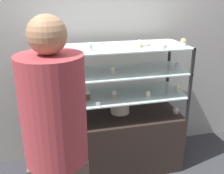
{
  "coord_description": "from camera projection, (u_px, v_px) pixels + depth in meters",
  "views": [
    {
      "loc": [
        -0.58,
        -2.36,
        1.88
      ],
      "look_at": [
        0.0,
        0.0,
        0.96
      ],
      "focal_mm": 42.0,
      "sensor_mm": 36.0,
      "label": 1
    }
  ],
  "objects": [
    {
      "name": "cupcake_2",
      "position": [
        42.0,
        101.0,
        2.4
      ],
      "size": [
        0.05,
        0.05,
        0.07
      ],
      "color": "beige",
      "rests_on": "display_riser_lower"
    },
    {
      "name": "display_riser_lower",
      "position": [
        112.0,
        96.0,
        2.63
      ],
      "size": [
        1.45,
        0.52,
        0.24
      ],
      "color": "black",
      "rests_on": "display_base"
    },
    {
      "name": "ground_plane",
      "position": [
        112.0,
        167.0,
        2.93
      ],
      "size": [
        20.0,
        20.0,
        0.0
      ],
      "primitive_type": "plane",
      "color": "#2D2D33"
    },
    {
      "name": "cupcake_5",
      "position": [
        177.0,
        88.0,
        2.73
      ],
      "size": [
        0.05,
        0.05,
        0.07
      ],
      "color": "beige",
      "rests_on": "display_riser_lower"
    },
    {
      "name": "price_tag_3",
      "position": [
        165.0,
        47.0,
        2.32
      ],
      "size": [
        0.04,
        0.0,
        0.04
      ],
      "color": "white",
      "rests_on": "display_riser_upper"
    },
    {
      "name": "cupcake_1",
      "position": [
        176.0,
        111.0,
        2.78
      ],
      "size": [
        0.06,
        0.06,
        0.07
      ],
      "color": "#CCB28C",
      "rests_on": "display_base"
    },
    {
      "name": "cupcake_12",
      "position": [
        183.0,
        42.0,
        2.48
      ],
      "size": [
        0.06,
        0.06,
        0.07
      ],
      "color": "white",
      "rests_on": "display_riser_upper"
    },
    {
      "name": "cupcake_7",
      "position": [
        113.0,
        71.0,
        2.47
      ],
      "size": [
        0.05,
        0.05,
        0.06
      ],
      "color": "beige",
      "rests_on": "display_riser_middle"
    },
    {
      "name": "price_tag_1",
      "position": [
        98.0,
        105.0,
        2.36
      ],
      "size": [
        0.04,
        0.0,
        0.04
      ],
      "color": "white",
      "rests_on": "display_riser_lower"
    },
    {
      "name": "cupcake_9",
      "position": [
        36.0,
        50.0,
        2.18
      ],
      "size": [
        0.06,
        0.06,
        0.07
      ],
      "color": "#CCB28C",
      "rests_on": "display_riser_upper"
    },
    {
      "name": "customer_figure",
      "position": [
        56.0,
        142.0,
        1.71
      ],
      "size": [
        0.41,
        0.41,
        1.75
      ],
      "color": "brown",
      "rests_on": "ground_plane"
    },
    {
      "name": "cupcake_6",
      "position": [
        41.0,
        77.0,
        2.29
      ],
      "size": [
        0.05,
        0.05,
        0.06
      ],
      "color": "beige",
      "rests_on": "display_riser_middle"
    },
    {
      "name": "cupcake_3",
      "position": [
        114.0,
        94.0,
        2.57
      ],
      "size": [
        0.05,
        0.05,
        0.07
      ],
      "color": "#CCB28C",
      "rests_on": "display_riser_lower"
    },
    {
      "name": "display_riser_middle",
      "position": [
        112.0,
        73.0,
        2.54
      ],
      "size": [
        1.45,
        0.52,
        0.24
      ],
      "color": "black",
      "rests_on": "display_riser_lower"
    },
    {
      "name": "cupcake_8",
      "position": [
        177.0,
        66.0,
        2.63
      ],
      "size": [
        0.05,
        0.05,
        0.06
      ],
      "color": "white",
      "rests_on": "display_riser_middle"
    },
    {
      "name": "display_base",
      "position": [
        112.0,
        143.0,
        2.82
      ],
      "size": [
        1.45,
        0.52,
        0.63
      ],
      "color": "black",
      "rests_on": "ground_plane"
    },
    {
      "name": "layer_cake_centerpiece",
      "position": [
        120.0,
        107.0,
        2.79
      ],
      "size": [
        0.21,
        0.21,
        0.13
      ],
      "color": "beige",
      "rests_on": "display_base"
    },
    {
      "name": "donut_glazed",
      "position": [
        144.0,
        44.0,
        2.51
      ],
      "size": [
        0.11,
        0.11,
        0.03
      ],
      "color": "#EFE5CC",
      "rests_on": "display_riser_upper"
    },
    {
      "name": "cupcake_4",
      "position": [
        148.0,
        94.0,
        2.57
      ],
      "size": [
        0.05,
        0.05,
        0.07
      ],
      "color": "white",
      "rests_on": "display_riser_lower"
    },
    {
      "name": "price_tag_2",
      "position": [
        78.0,
        80.0,
        2.23
      ],
      "size": [
        0.04,
        0.0,
        0.04
      ],
      "color": "white",
      "rests_on": "display_riser_middle"
    },
    {
      "name": "back_wall",
      "position": [
        103.0,
        45.0,
        2.84
      ],
      "size": [
        8.0,
        0.05,
        2.6
      ],
      "color": "gray",
      "rests_on": "ground_plane"
    },
    {
      "name": "display_riser_upper",
      "position": [
        112.0,
        48.0,
        2.46
      ],
      "size": [
        1.45,
        0.52,
        0.24
      ],
      "color": "black",
      "rests_on": "display_riser_middle"
    },
    {
      "name": "cupcake_10",
      "position": [
        90.0,
        47.0,
        2.3
      ],
      "size": [
        0.06,
        0.06,
        0.07
      ],
      "color": "beige",
      "rests_on": "display_riser_upper"
    },
    {
      "name": "cupcake_11",
      "position": [
        139.0,
        44.0,
        2.41
      ],
      "size": [
        0.06,
        0.06,
        0.07
      ],
      "color": "#CCB28C",
      "rests_on": "display_riser_upper"
    },
    {
      "name": "cupcake_0",
      "position": [
        46.0,
        124.0,
        2.51
      ],
      "size": [
        0.06,
        0.06,
        0.07
      ],
      "color": "#CCB28C",
      "rests_on": "display_base"
    },
    {
      "name": "sheet_cake_frosted",
      "position": [
        77.0,
        95.0,
        2.54
      ],
      "size": [
        0.24,
        0.16,
        0.07
      ],
      "color": "brown",
      "rests_on": "display_riser_lower"
    },
    {
      "name": "price_tag_0",
      "position": [
        72.0,
        132.0,
        2.39
      ],
      "size": [
        0.04,
        0.0,
        0.04
      ],
      "color": "white",
      "rests_on": "display_base"
    }
  ]
}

